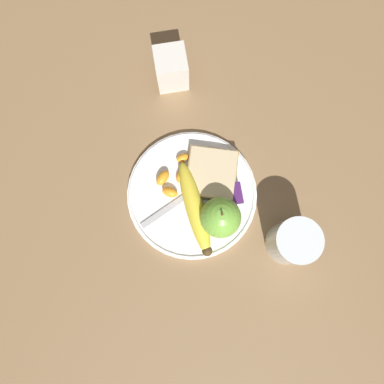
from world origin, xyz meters
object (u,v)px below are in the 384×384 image
(plate, at_px, (192,194))
(apple, at_px, (221,217))
(fork, at_px, (188,195))
(juice_glass, at_px, (292,242))
(condiment_caddy, at_px, (172,68))
(jam_packet, at_px, (233,195))
(bread_slice, at_px, (212,174))
(banana, at_px, (195,208))

(plate, xyz_separation_m, apple, (-0.06, -0.04, 0.04))
(plate, relative_size, fork, 1.48)
(juice_glass, distance_m, condiment_caddy, 0.42)
(jam_packet, relative_size, condiment_caddy, 0.50)
(juice_glass, relative_size, apple, 1.13)
(plate, height_order, fork, fork)
(juice_glass, xyz_separation_m, jam_packet, (0.11, 0.09, -0.02))
(bread_slice, relative_size, fork, 0.72)
(bread_slice, bearing_deg, juice_glass, -142.05)
(juice_glass, height_order, apple, same)
(juice_glass, xyz_separation_m, banana, (0.09, 0.17, -0.02))
(plate, relative_size, condiment_caddy, 3.02)
(fork, bearing_deg, jam_packet, -35.60)
(banana, distance_m, bread_slice, 0.08)
(plate, distance_m, jam_packet, 0.08)
(banana, distance_m, jam_packet, 0.08)
(plate, relative_size, jam_packet, 6.01)
(bread_slice, height_order, fork, bread_slice)
(plate, height_order, jam_packet, jam_packet)
(juice_glass, height_order, jam_packet, juice_glass)
(bread_slice, bearing_deg, jam_packet, -145.49)
(fork, bearing_deg, condiment_caddy, 62.14)
(juice_glass, bearing_deg, apple, 61.75)
(apple, height_order, banana, apple)
(juice_glass, xyz_separation_m, fork, (0.12, 0.18, -0.03))
(fork, distance_m, jam_packet, 0.09)
(bread_slice, height_order, jam_packet, same)
(apple, bearing_deg, bread_slice, -0.40)
(jam_packet, bearing_deg, banana, 101.80)
(juice_glass, relative_size, jam_packet, 2.28)
(fork, bearing_deg, bread_slice, 6.20)
(plate, bearing_deg, condiment_caddy, -0.46)
(banana, bearing_deg, jam_packet, -78.20)
(bread_slice, distance_m, condiment_caddy, 0.23)
(juice_glass, height_order, condiment_caddy, juice_glass)
(plate, relative_size, banana, 1.36)
(apple, bearing_deg, fork, 41.95)
(apple, xyz_separation_m, fork, (0.06, 0.05, -0.04))
(plate, height_order, banana, banana)
(fork, bearing_deg, plate, -17.71)
(apple, distance_m, banana, 0.06)
(juice_glass, bearing_deg, plate, 53.07)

